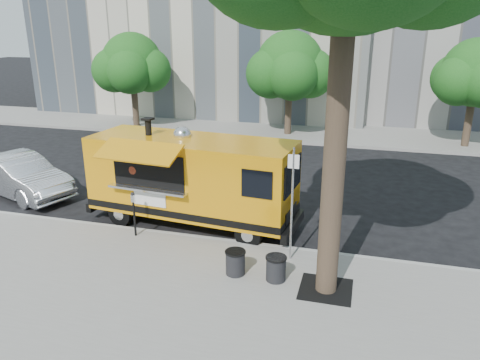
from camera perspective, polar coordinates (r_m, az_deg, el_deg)
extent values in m
plane|color=black|center=(14.18, 0.91, -6.43)|extent=(120.00, 120.00, 0.00)
cube|color=gray|center=(10.80, -4.60, -14.79)|extent=(60.00, 6.00, 0.15)
cube|color=#999993|center=(13.34, -0.10, -7.78)|extent=(60.00, 0.14, 0.16)
cube|color=gray|center=(26.79, 8.21, 5.72)|extent=(60.00, 5.00, 0.15)
cylinder|color=#33261C|center=(10.00, 11.48, 3.10)|extent=(0.48, 0.48, 6.50)
cube|color=black|center=(11.30, 10.40, -12.95)|extent=(1.20, 1.20, 0.02)
cylinder|color=#33261C|center=(28.40, -12.67, 9.03)|extent=(0.36, 0.36, 2.60)
sphere|color=#154F15|center=(28.11, -13.02, 13.73)|extent=(3.42, 3.42, 3.42)
cylinder|color=#33261C|center=(25.88, 5.90, 8.46)|extent=(0.36, 0.36, 2.60)
sphere|color=#154F15|center=(25.57, 6.08, 13.76)|extent=(3.60, 3.60, 3.60)
cylinder|color=#33261C|center=(25.70, 26.09, 6.59)|extent=(0.36, 0.36, 2.60)
sphere|color=#154F15|center=(25.39, 26.84, 11.62)|extent=(3.24, 3.24, 3.24)
cylinder|color=silver|center=(11.84, 6.35, -3.09)|extent=(0.06, 0.06, 3.00)
cube|color=white|center=(11.47, 6.55, 2.25)|extent=(0.28, 0.02, 0.35)
cylinder|color=black|center=(13.77, -12.73, -4.63)|extent=(0.06, 0.06, 1.05)
cube|color=silver|center=(13.54, -12.92, -2.20)|extent=(0.10, 0.08, 0.22)
sphere|color=black|center=(13.50, -12.96, -1.68)|extent=(0.11, 0.11, 0.11)
cube|color=orange|center=(14.28, -5.86, 0.60)|extent=(6.41, 2.70, 2.25)
cube|color=black|center=(14.59, -5.74, -2.82)|extent=(6.43, 2.72, 0.21)
cube|color=black|center=(13.66, 6.46, -5.59)|extent=(0.37, 2.01, 0.29)
cube|color=black|center=(16.29, -15.84, -2.10)|extent=(0.37, 2.01, 0.29)
cube|color=black|center=(13.11, 6.45, 0.57)|extent=(0.21, 1.69, 0.91)
cylinder|color=black|center=(13.18, 1.07, -6.63)|extent=(0.79, 0.34, 0.77)
cylinder|color=black|center=(14.71, 3.41, -3.86)|extent=(0.79, 0.34, 0.77)
cylinder|color=black|center=(15.01, -14.30, -3.96)|extent=(0.79, 0.34, 0.77)
cylinder|color=black|center=(16.37, -10.81, -1.78)|extent=(0.79, 0.34, 0.77)
cube|color=black|center=(13.76, -10.98, 1.20)|extent=(2.31, 0.40, 1.01)
cube|color=silver|center=(13.80, -11.19, -1.14)|extent=(2.52, 0.59, 0.06)
cube|color=orange|center=(13.16, -12.30, 3.42)|extent=(2.48, 1.13, 0.41)
cube|color=white|center=(13.96, -10.94, -2.17)|extent=(1.05, 0.14, 0.48)
cylinder|color=black|center=(14.61, -11.12, 6.32)|extent=(0.19, 0.19, 0.53)
sphere|color=silver|center=(14.30, -7.05, 5.47)|extent=(0.54, 0.54, 0.54)
sphere|color=#9B4121|center=(14.28, -12.17, 1.56)|extent=(0.81, 0.81, 0.81)
cylinder|color=#FF590C|center=(14.13, -12.63, 0.80)|extent=(0.34, 0.15, 0.33)
imported|color=silver|center=(18.67, -25.27, 0.47)|extent=(4.82, 3.04, 1.50)
cylinder|color=black|center=(11.59, -0.57, -10.02)|extent=(0.47, 0.47, 0.62)
cylinder|color=black|center=(11.45, -0.57, -8.75)|extent=(0.51, 0.51, 0.04)
cylinder|color=black|center=(11.36, 4.40, -10.69)|extent=(0.47, 0.47, 0.62)
cylinder|color=black|center=(11.23, 4.44, -9.42)|extent=(0.51, 0.51, 0.04)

